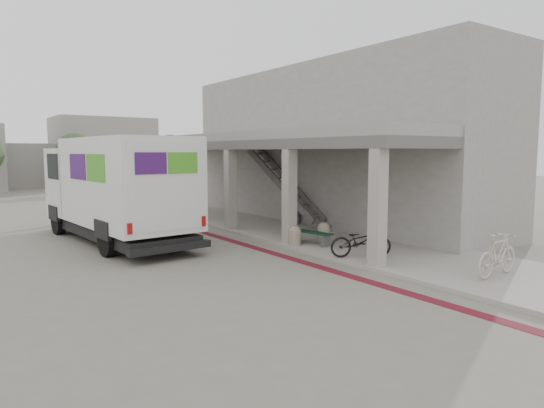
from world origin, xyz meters
TOP-DOWN VIEW (x-y plane):
  - ground at (0.00, 0.00)m, footprint 120.00×120.00m
  - bike_lane_stripe at (1.00, 2.00)m, footprint 0.35×40.00m
  - sidewalk at (4.00, 0.00)m, footprint 4.40×28.00m
  - transit_building at (6.83, 4.50)m, footprint 7.60×17.00m
  - distant_backdrop at (-2.84, 35.89)m, footprint 28.00×10.00m
  - tree_mid at (2.00, 30.00)m, footprint 3.20×3.20m
  - tree_right at (10.00, 29.00)m, footprint 3.20×3.20m
  - fedex_truck at (-2.45, 4.85)m, footprint 3.32×8.87m
  - bench at (2.60, 0.05)m, footprint 0.68×1.87m
  - bollard_near at (2.10, 0.18)m, footprint 0.43×0.43m
  - bollard_far at (3.25, 0.04)m, footprint 0.45×0.45m
  - utility_cabinet at (4.82, 3.98)m, footprint 0.52×0.64m
  - bicycle_black at (2.50, -2.50)m, footprint 1.90×1.45m
  - bicycle_cream at (3.72, -6.05)m, footprint 1.83×0.61m

SIDE VIEW (x-z plane):
  - ground at x=0.00m, z-range 0.00..0.00m
  - bike_lane_stripe at x=1.00m, z-range 0.00..0.01m
  - sidewalk at x=4.00m, z-range 0.00..0.12m
  - bench at x=2.60m, z-range 0.21..0.64m
  - bollard_near at x=2.10m, z-range 0.12..0.77m
  - bollard_far at x=3.25m, z-range 0.12..0.80m
  - bicycle_black at x=2.50m, z-range 0.12..1.08m
  - utility_cabinet at x=4.82m, z-range 0.12..1.08m
  - bicycle_cream at x=3.72m, z-range 0.12..1.21m
  - fedex_truck at x=-2.45m, z-range 0.12..3.83m
  - distant_backdrop at x=-2.84m, z-range -0.55..5.95m
  - tree_mid at x=2.00m, z-range 0.78..5.58m
  - tree_right at x=10.00m, z-range 0.78..5.58m
  - transit_building at x=6.83m, z-range -0.10..6.90m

